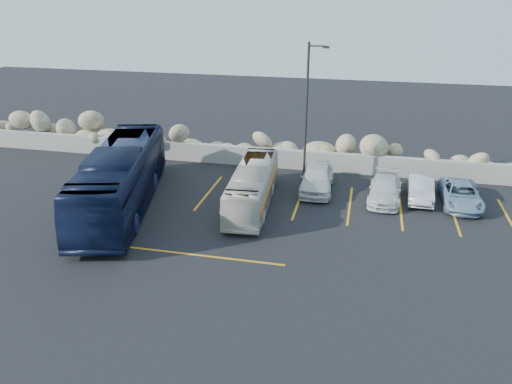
% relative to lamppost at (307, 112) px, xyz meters
% --- Properties ---
extents(ground, '(90.00, 90.00, 0.00)m').
position_rel_lamppost_xyz_m(ground, '(-2.56, -9.50, -4.30)').
color(ground, black).
rests_on(ground, ground).
extents(seawall, '(60.00, 0.40, 1.20)m').
position_rel_lamppost_xyz_m(seawall, '(-2.56, 2.50, -3.70)').
color(seawall, gray).
rests_on(seawall, ground).
extents(riprap_pile, '(54.00, 2.80, 2.60)m').
position_rel_lamppost_xyz_m(riprap_pile, '(-2.56, 3.70, -3.00)').
color(riprap_pile, '#867757').
rests_on(riprap_pile, ground).
extents(parking_lines, '(18.16, 9.36, 0.01)m').
position_rel_lamppost_xyz_m(parking_lines, '(2.09, -3.93, -4.29)').
color(parking_lines, orange).
rests_on(parking_lines, ground).
extents(lamppost, '(1.14, 0.18, 8.00)m').
position_rel_lamppost_xyz_m(lamppost, '(0.00, 0.00, 0.00)').
color(lamppost, '#2F2C2A').
rests_on(lamppost, ground).
extents(vintage_bus, '(2.36, 7.85, 2.16)m').
position_rel_lamppost_xyz_m(vintage_bus, '(-2.27, -3.60, -3.22)').
color(vintage_bus, beige).
rests_on(vintage_bus, ground).
extents(tour_coach, '(5.44, 11.91, 3.23)m').
position_rel_lamppost_xyz_m(tour_coach, '(-8.79, -5.34, -2.68)').
color(tour_coach, black).
rests_on(tour_coach, ground).
extents(car_a, '(1.89, 4.42, 1.49)m').
position_rel_lamppost_xyz_m(car_a, '(0.79, -0.83, -3.55)').
color(car_a, silver).
rests_on(car_a, ground).
extents(car_b, '(1.43, 3.75, 1.22)m').
position_rel_lamppost_xyz_m(car_b, '(6.39, -0.77, -3.68)').
color(car_b, '#B6B6BB').
rests_on(car_b, ground).
extents(car_c, '(1.94, 4.18, 1.18)m').
position_rel_lamppost_xyz_m(car_c, '(4.52, -1.37, -3.70)').
color(car_c, silver).
rests_on(car_c, ground).
extents(car_d, '(1.94, 4.15, 1.15)m').
position_rel_lamppost_xyz_m(car_d, '(8.39, -1.16, -3.72)').
color(car_d, '#7B97AF').
rests_on(car_d, ground).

